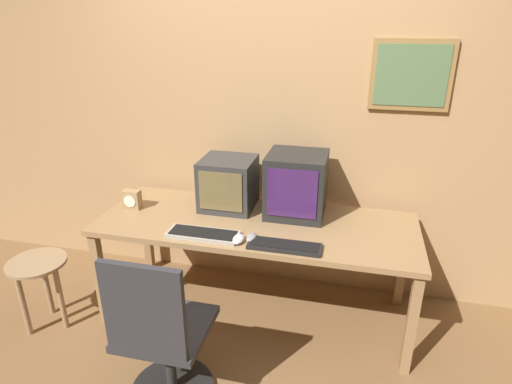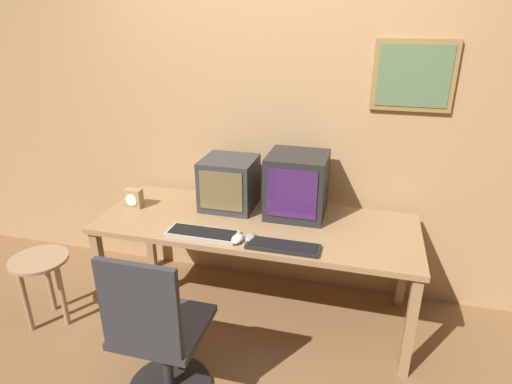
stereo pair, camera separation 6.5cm
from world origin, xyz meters
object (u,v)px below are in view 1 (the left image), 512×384
object	(u,v)px
desk_clock	(132,199)
side_stool	(39,276)
mouse_near_keyboard	(252,238)
office_chair	(162,342)
keyboard_side	(284,246)
monitor_left	(228,183)
keyboard_main	(203,234)
mouse_far_corner	(238,239)
monitor_right	(296,185)

from	to	relation	value
desk_clock	side_stool	world-z (taller)	desk_clock
mouse_near_keyboard	office_chair	world-z (taller)	office_chair
keyboard_side	office_chair	xyz separation A→B (m)	(-0.53, -0.56, -0.32)
monitor_left	keyboard_main	distance (m)	0.48
desk_clock	side_stool	size ratio (longest dim) A/B	0.26
keyboard_side	desk_clock	world-z (taller)	desk_clock
keyboard_main	desk_clock	bearing A→B (deg)	156.45
keyboard_side	desk_clock	size ratio (longest dim) A/B	3.25
mouse_near_keyboard	keyboard_main	bearing A→B (deg)	-176.23
mouse_far_corner	side_stool	xyz separation A→B (m)	(-1.29, -0.18, -0.34)
monitor_right	keyboard_main	bearing A→B (deg)	-137.68
mouse_far_corner	office_chair	world-z (taller)	office_chair
monitor_left	monitor_right	xyz separation A→B (m)	(0.47, -0.00, 0.03)
mouse_far_corner	side_stool	world-z (taller)	mouse_far_corner
keyboard_side	side_stool	bearing A→B (deg)	-173.57
monitor_left	side_stool	size ratio (longest dim) A/B	0.72
monitor_right	keyboard_side	size ratio (longest dim) A/B	0.98
monitor_left	mouse_far_corner	distance (m)	0.53
mouse_near_keyboard	monitor_left	bearing A→B (deg)	122.29
monitor_left	monitor_right	size ratio (longest dim) A/B	0.85
keyboard_main	side_stool	size ratio (longest dim) A/B	0.89
monitor_right	keyboard_side	world-z (taller)	monitor_right
monitor_left	desk_clock	xyz separation A→B (m)	(-0.64, -0.18, -0.11)
mouse_near_keyboard	desk_clock	xyz separation A→B (m)	(-0.91, 0.25, 0.05)
monitor_right	keyboard_main	size ratio (longest dim) A/B	0.95
monitor_right	office_chair	world-z (taller)	monitor_right
keyboard_side	side_stool	distance (m)	1.61
monitor_left	keyboard_side	bearing A→B (deg)	-44.89
monitor_left	desk_clock	world-z (taller)	monitor_left
monitor_right	office_chair	xyz separation A→B (m)	(-0.51, -1.04, -0.51)
office_chair	side_stool	world-z (taller)	office_chair
keyboard_side	mouse_near_keyboard	xyz separation A→B (m)	(-0.21, 0.05, 0.00)
monitor_left	office_chair	bearing A→B (deg)	-92.60
keyboard_side	mouse_far_corner	bearing A→B (deg)	178.76
keyboard_main	side_stool	distance (m)	1.13
monitor_right	mouse_near_keyboard	size ratio (longest dim) A/B	3.54
monitor_right	mouse_near_keyboard	bearing A→B (deg)	-114.51
keyboard_main	desk_clock	world-z (taller)	desk_clock
keyboard_main	keyboard_side	bearing A→B (deg)	-2.98
monitor_left	side_stool	bearing A→B (deg)	-149.01
mouse_far_corner	office_chair	size ratio (longest dim) A/B	0.13
monitor_right	office_chair	distance (m)	1.27
mouse_near_keyboard	keyboard_side	bearing A→B (deg)	-12.52
mouse_near_keyboard	mouse_far_corner	bearing A→B (deg)	-150.40
mouse_near_keyboard	mouse_far_corner	world-z (taller)	mouse_far_corner
monitor_right	keyboard_main	distance (m)	0.69
monitor_left	monitor_right	distance (m)	0.47
monitor_right	office_chair	bearing A→B (deg)	-116.36
monitor_left	side_stool	world-z (taller)	monitor_left
monitor_left	keyboard_main	world-z (taller)	monitor_left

